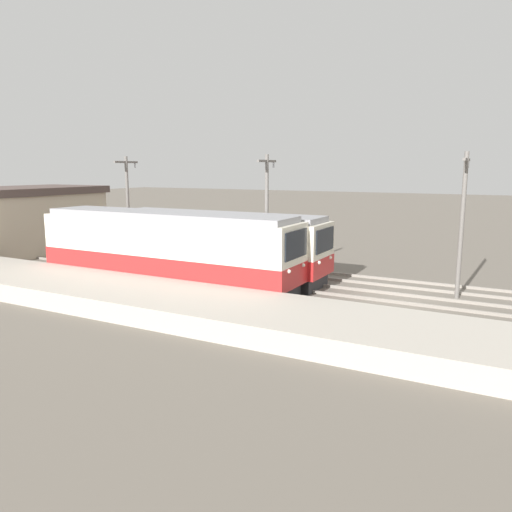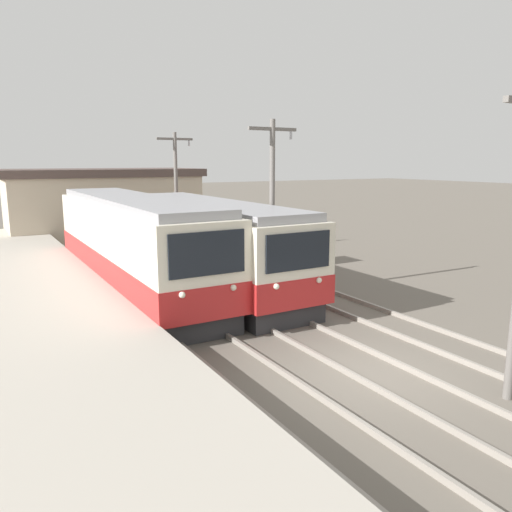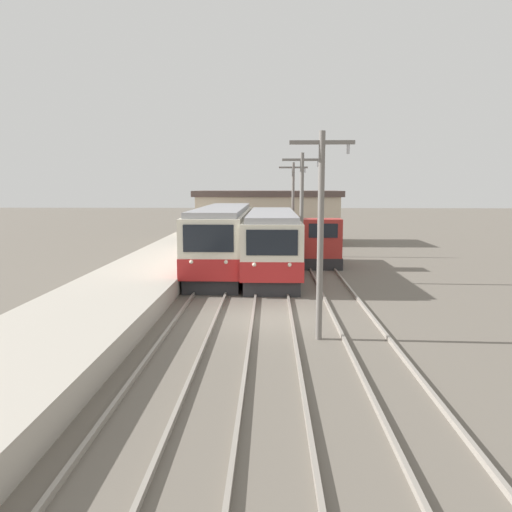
% 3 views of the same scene
% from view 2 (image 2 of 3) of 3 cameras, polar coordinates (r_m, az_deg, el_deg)
% --- Properties ---
extents(ground_plane, '(200.00, 200.00, 0.00)m').
position_cam_2_polar(ground_plane, '(12.76, 12.94, -13.00)').
color(ground_plane, '#665E54').
extents(platform_left, '(4.50, 54.00, 0.81)m').
position_cam_2_polar(platform_left, '(9.82, -16.33, -18.15)').
color(platform_left, '#ADA599').
rests_on(platform_left, ground).
extents(track_left, '(1.54, 60.00, 0.14)m').
position_cam_2_polar(track_left, '(11.25, 2.82, -15.70)').
color(track_left, gray).
rests_on(track_left, ground).
extents(track_center, '(1.54, 60.00, 0.14)m').
position_cam_2_polar(track_center, '(12.86, 13.62, -12.49)').
color(track_center, gray).
rests_on(track_center, ground).
extents(track_right, '(1.54, 60.00, 0.14)m').
position_cam_2_polar(track_right, '(14.97, 22.09, -9.60)').
color(track_right, gray).
rests_on(track_right, ground).
extents(commuter_train_left, '(2.84, 14.17, 3.73)m').
position_cam_2_polar(commuter_train_left, '(20.19, -13.86, 0.94)').
color(commuter_train_left, '#28282B').
rests_on(commuter_train_left, ground).
extents(commuter_train_center, '(2.84, 12.42, 3.52)m').
position_cam_2_polar(commuter_train_center, '(20.11, -5.25, 0.91)').
color(commuter_train_center, '#28282B').
rests_on(commuter_train_center, ground).
extents(shunting_locomotive, '(2.40, 4.78, 3.00)m').
position_cam_2_polar(shunting_locomotive, '(24.56, -2.29, 1.72)').
color(shunting_locomotive, '#28282B').
rests_on(shunting_locomotive, ground).
extents(catenary_mast_mid, '(2.00, 0.20, 6.57)m').
position_cam_2_polar(catenary_mast_mid, '(18.59, 1.87, 6.22)').
color(catenary_mast_mid, slate).
rests_on(catenary_mast_mid, ground).
extents(catenary_mast_far, '(2.00, 0.20, 6.57)m').
position_cam_2_polar(catenary_mast_far, '(27.32, -9.09, 7.57)').
color(catenary_mast_far, slate).
rests_on(catenary_mast_far, ground).
extents(station_building, '(12.60, 6.30, 4.56)m').
position_cam_2_polar(station_building, '(35.46, -17.07, 5.85)').
color(station_building, beige).
rests_on(station_building, ground).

